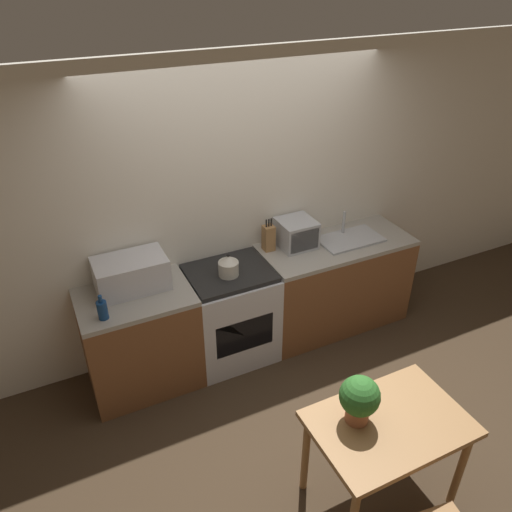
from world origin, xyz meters
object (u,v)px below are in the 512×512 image
object	(u,v)px
stove_range	(231,314)
toaster_oven	(296,233)
dining_table	(388,432)
kettle	(228,266)
microwave	(131,274)
bottle	(102,310)

from	to	relation	value
stove_range	toaster_oven	world-z (taller)	toaster_oven
dining_table	toaster_oven	bearing A→B (deg)	78.16
kettle	dining_table	xyz separation A→B (m)	(0.35, -1.69, -0.36)
toaster_oven	microwave	bearing A→B (deg)	-179.34
microwave	bottle	xyz separation A→B (m)	(-0.29, -0.29, -0.05)
bottle	dining_table	bearing A→B (deg)	-48.13
toaster_oven	dining_table	bearing A→B (deg)	-101.84
microwave	dining_table	xyz separation A→B (m)	(1.11, -1.85, -0.40)
stove_range	kettle	xyz separation A→B (m)	(-0.02, -0.05, 0.54)
kettle	stove_range	bearing A→B (deg)	62.84
kettle	toaster_oven	world-z (taller)	toaster_oven
stove_range	microwave	bearing A→B (deg)	171.71
dining_table	microwave	bearing A→B (deg)	120.92
toaster_oven	dining_table	xyz separation A→B (m)	(-0.39, -1.87, -0.40)
kettle	bottle	size ratio (longest dim) A/B	1.03
kettle	bottle	xyz separation A→B (m)	(-1.05, -0.13, -0.01)
toaster_oven	dining_table	distance (m)	1.95
stove_range	bottle	world-z (taller)	bottle
stove_range	kettle	distance (m)	0.55
toaster_oven	bottle	bearing A→B (deg)	-170.16
bottle	kettle	bearing A→B (deg)	7.11
kettle	bottle	bearing A→B (deg)	-172.89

